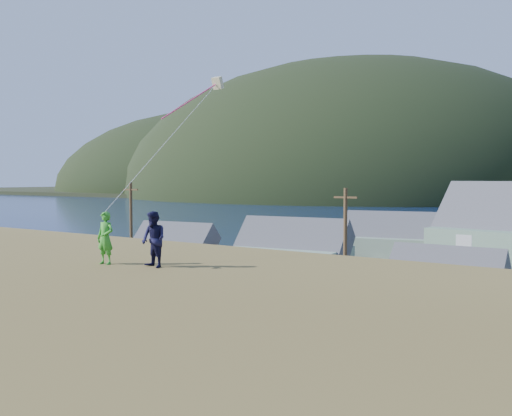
{
  "coord_description": "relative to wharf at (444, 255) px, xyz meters",
  "views": [
    {
      "loc": [
        14.15,
        -31.63,
        10.05
      ],
      "look_at": [
        0.81,
        -11.91,
        8.8
      ],
      "focal_mm": 40.0,
      "sensor_mm": 36.0,
      "label": 1
    }
  ],
  "objects": [
    {
      "name": "ground",
      "position": [
        6.0,
        -40.0,
        -0.45
      ],
      "size": [
        900.0,
        900.0,
        0.0
      ],
      "primitive_type": "plane",
      "color": "#0A1638",
      "rests_on": "ground"
    },
    {
      "name": "grass_strip",
      "position": [
        6.0,
        -42.0,
        -0.4
      ],
      "size": [
        110.0,
        8.0,
        0.1
      ],
      "primitive_type": "cube",
      "color": "#4C3D19",
      "rests_on": "ground"
    },
    {
      "name": "waterfront_lot",
      "position": [
        6.0,
        -23.0,
        -0.39
      ],
      "size": [
        72.0,
        36.0,
        0.12
      ],
      "primitive_type": "cube",
      "color": "#28282B",
      "rests_on": "ground"
    },
    {
      "name": "wharf",
      "position": [
        0.0,
        0.0,
        0.0
      ],
      "size": [
        26.0,
        14.0,
        0.9
      ],
      "primitive_type": "cube",
      "color": "gray",
      "rests_on": "ground"
    },
    {
      "name": "shed_teal",
      "position": [
        -18.8,
        -29.1,
        2.08
      ],
      "size": [
        9.18,
        6.91,
        6.77
      ],
      "rotation": [
        0.0,
        0.0,
        0.11
      ],
      "color": "#296160",
      "rests_on": "waterfront_lot"
    },
    {
      "name": "shed_palegreen_near",
      "position": [
        -6.57,
        -26.18,
        2.43
      ],
      "size": [
        11.21,
        7.81,
        7.67
      ],
      "rotation": [
        0.0,
        0.0,
        0.12
      ],
      "color": "gray",
      "rests_on": "waterfront_lot"
    },
    {
      "name": "shed_white",
      "position": [
        8.92,
        -31.32,
        1.98
      ],
      "size": [
        7.92,
        5.32,
        6.3
      ],
      "rotation": [
        0.0,
        0.0,
        0.0
      ],
      "color": "silver",
      "rests_on": "waterfront_lot"
    },
    {
      "name": "shed_palegreen_far",
      "position": [
        -2.08,
        -11.02,
        2.48
      ],
      "size": [
        12.43,
        8.55,
        7.68
      ],
      "rotation": [
        0.0,
        0.0,
        0.2
      ],
      "color": "slate",
      "rests_on": "waterfront_lot"
    },
    {
      "name": "utility_poles",
      "position": [
        2.65,
        -38.5,
        4.39
      ],
      "size": [
        33.4,
        0.24,
        9.59
      ],
      "color": "#47331E",
      "rests_on": "waterfront_lot"
    },
    {
      "name": "parked_cars",
      "position": [
        -2.42,
        -19.15,
        0.39
      ],
      "size": [
        25.71,
        11.69,
        1.55
      ],
      "color": "#AB1A15",
      "rests_on": "waterfront_lot"
    },
    {
      "name": "kite_flyer_green",
      "position": [
        5.52,
        -58.89,
        7.62
      ],
      "size": [
        0.68,
        0.49,
        1.74
      ],
      "primitive_type": "imported",
      "rotation": [
        0.0,
        0.0,
        0.11
      ],
      "color": "green",
      "rests_on": "hillside"
    },
    {
      "name": "kite_flyer_navy",
      "position": [
        7.32,
        -58.49,
        7.65
      ],
      "size": [
        0.99,
        0.84,
        1.8
      ],
      "primitive_type": "imported",
      "rotation": [
        0.0,
        0.0,
        -0.2
      ],
      "color": "black",
      "rests_on": "hillside"
    },
    {
      "name": "kite_rig",
      "position": [
        3.64,
        -50.84,
        13.78
      ],
      "size": [
        1.54,
        4.43,
        10.21
      ],
      "color": "beige",
      "rests_on": "ground"
    }
  ]
}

